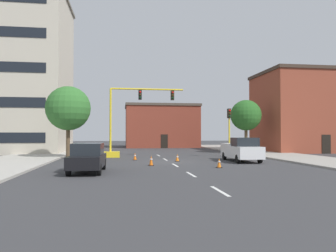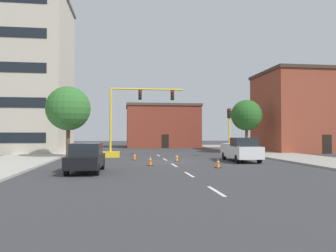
{
  "view_description": "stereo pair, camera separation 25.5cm",
  "coord_description": "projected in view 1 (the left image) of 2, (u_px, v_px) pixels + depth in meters",
  "views": [
    {
      "loc": [
        -3.96,
        -26.93,
        2.31
      ],
      "look_at": [
        0.77,
        6.17,
        3.09
      ],
      "focal_mm": 35.43,
      "sensor_mm": 36.0,
      "label": 1
    },
    {
      "loc": [
        -3.7,
        -26.97,
        2.31
      ],
      "look_at": [
        0.77,
        6.17,
        3.09
      ],
      "focal_mm": 35.43,
      "sensor_mm": 36.0,
      "label": 2
    }
  ],
  "objects": [
    {
      "name": "ground_plane",
      "position": [
        169.0,
        162.0,
        27.16
      ],
      "size": [
        160.0,
        160.0,
        0.0
      ],
      "primitive_type": "plane",
      "color": "#38383A"
    },
    {
      "name": "sidewalk_left",
      "position": [
        35.0,
        156.0,
        33.32
      ],
      "size": [
        6.0,
        56.0,
        0.14
      ],
      "primitive_type": "cube",
      "color": "#B2ADA3",
      "rests_on": "ground_plane"
    },
    {
      "name": "sidewalk_right",
      "position": [
        269.0,
        154.0,
        36.84
      ],
      "size": [
        6.0,
        56.0,
        0.14
      ],
      "primitive_type": "cube",
      "color": "#9E998E",
      "rests_on": "ground_plane"
    },
    {
      "name": "lane_stripe_seg_0",
      "position": [
        220.0,
        191.0,
        13.3
      ],
      "size": [
        0.16,
        2.4,
        0.01
      ],
      "primitive_type": "cube",
      "color": "silver",
      "rests_on": "ground_plane"
    },
    {
      "name": "lane_stripe_seg_1",
      "position": [
        191.0,
        174.0,
        18.75
      ],
      "size": [
        0.16,
        2.4,
        0.01
      ],
      "primitive_type": "cube",
      "color": "silver",
      "rests_on": "ground_plane"
    },
    {
      "name": "lane_stripe_seg_2",
      "position": [
        175.0,
        165.0,
        24.19
      ],
      "size": [
        0.16,
        2.4,
        0.01
      ],
      "primitive_type": "cube",
      "color": "silver",
      "rests_on": "ground_plane"
    },
    {
      "name": "lane_stripe_seg_3",
      "position": [
        165.0,
        159.0,
        29.63
      ],
      "size": [
        0.16,
        2.4,
        0.01
      ],
      "primitive_type": "cube",
      "color": "silver",
      "rests_on": "ground_plane"
    },
    {
      "name": "lane_stripe_seg_4",
      "position": [
        158.0,
        155.0,
        35.08
      ],
      "size": [
        0.16,
        2.4,
        0.01
      ],
      "primitive_type": "cube",
      "color": "silver",
      "rests_on": "ground_plane"
    },
    {
      "name": "building_tall_left",
      "position": [
        7.0,
        74.0,
        40.56
      ],
      "size": [
        14.63,
        11.85,
        19.16
      ],
      "color": "beige",
      "rests_on": "ground_plane"
    },
    {
      "name": "building_brick_center",
      "position": [
        161.0,
        126.0,
        57.25
      ],
      "size": [
        12.36,
        8.89,
        7.25
      ],
      "color": "brown",
      "rests_on": "ground_plane"
    },
    {
      "name": "building_row_right",
      "position": [
        304.0,
        112.0,
        42.91
      ],
      "size": [
        11.41,
        9.57,
        10.26
      ],
      "color": "brown",
      "rests_on": "ground_plane"
    },
    {
      "name": "traffic_signal_gantry",
      "position": [
        121.0,
        135.0,
        32.56
      ],
      "size": [
        8.13,
        1.2,
        6.83
      ],
      "color": "yellow",
      "rests_on": "ground_plane"
    },
    {
      "name": "traffic_light_pole_right",
      "position": [
        229.0,
        121.0,
        32.79
      ],
      "size": [
        0.32,
        0.47,
        4.8
      ],
      "color": "yellow",
      "rests_on": "ground_plane"
    },
    {
      "name": "tree_left_near",
      "position": [
        68.0,
        108.0,
        30.74
      ],
      "size": [
        4.11,
        4.11,
        6.72
      ],
      "color": "brown",
      "rests_on": "ground_plane"
    },
    {
      "name": "tree_right_mid",
      "position": [
        246.0,
        115.0,
        39.58
      ],
      "size": [
        3.67,
        3.67,
        6.35
      ],
      "color": "brown",
      "rests_on": "ground_plane"
    },
    {
      "name": "pickup_truck_white",
      "position": [
        241.0,
        150.0,
        27.6
      ],
      "size": [
        2.15,
        5.45,
        1.99
      ],
      "color": "white",
      "rests_on": "ground_plane"
    },
    {
      "name": "sedan_black_near_left",
      "position": [
        88.0,
        157.0,
        19.74
      ],
      "size": [
        2.01,
        4.56,
        1.74
      ],
      "color": "black",
      "rests_on": "ground_plane"
    },
    {
      "name": "traffic_cone_roadside_a",
      "position": [
        177.0,
        158.0,
        27.58
      ],
      "size": [
        0.36,
        0.36,
        0.61
      ],
      "color": "black",
      "rests_on": "ground_plane"
    },
    {
      "name": "traffic_cone_roadside_b",
      "position": [
        219.0,
        163.0,
        22.39
      ],
      "size": [
        0.36,
        0.36,
        0.65
      ],
      "color": "black",
      "rests_on": "ground_plane"
    },
    {
      "name": "traffic_cone_roadside_c",
      "position": [
        151.0,
        161.0,
        23.86
      ],
      "size": [
        0.36,
        0.36,
        0.74
      ],
      "color": "black",
      "rests_on": "ground_plane"
    },
    {
      "name": "traffic_cone_roadside_d",
      "position": [
        135.0,
        157.0,
        28.96
      ],
      "size": [
        0.36,
        0.36,
        0.63
      ],
      "color": "black",
      "rests_on": "ground_plane"
    }
  ]
}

